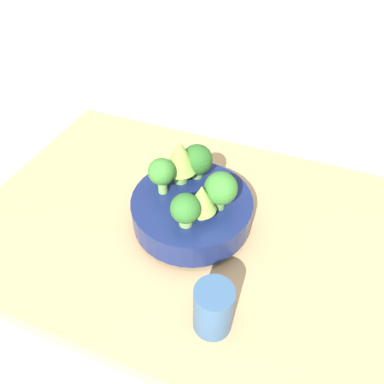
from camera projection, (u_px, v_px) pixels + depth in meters
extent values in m
plane|color=beige|center=(206.00, 241.00, 0.82)|extent=(6.00, 6.00, 0.00)
cube|color=tan|center=(206.00, 235.00, 0.80)|extent=(0.99, 0.62, 0.04)
cylinder|color=navy|center=(192.00, 221.00, 0.79)|extent=(0.11, 0.11, 0.01)
cylinder|color=navy|center=(192.00, 209.00, 0.77)|extent=(0.25, 0.25, 0.06)
cylinder|color=#609347|center=(197.00, 172.00, 0.79)|extent=(0.03, 0.03, 0.02)
sphere|color=#286023|center=(197.00, 160.00, 0.77)|extent=(0.06, 0.06, 0.06)
cylinder|color=#6BA34C|center=(181.00, 175.00, 0.77)|extent=(0.03, 0.03, 0.03)
cone|color=#84AD47|center=(180.00, 155.00, 0.74)|extent=(0.07, 0.07, 0.07)
cylinder|color=#609347|center=(220.00, 202.00, 0.72)|extent=(0.02, 0.02, 0.03)
sphere|color=#387A2D|center=(221.00, 188.00, 0.70)|extent=(0.06, 0.06, 0.06)
cylinder|color=#7AB256|center=(202.00, 213.00, 0.71)|extent=(0.02, 0.02, 0.02)
cone|color=#84AD47|center=(203.00, 198.00, 0.68)|extent=(0.06, 0.06, 0.06)
cylinder|color=#7AB256|center=(186.00, 220.00, 0.69)|extent=(0.03, 0.03, 0.02)
sphere|color=#2D6B28|center=(186.00, 208.00, 0.67)|extent=(0.06, 0.06, 0.06)
cylinder|color=#7AB256|center=(163.00, 184.00, 0.75)|extent=(0.02, 0.02, 0.03)
sphere|color=#387A2D|center=(163.00, 170.00, 0.73)|extent=(0.05, 0.05, 0.05)
cylinder|color=#33567F|center=(213.00, 309.00, 0.60)|extent=(0.07, 0.07, 0.10)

